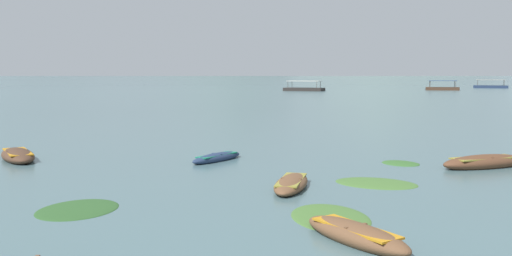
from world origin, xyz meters
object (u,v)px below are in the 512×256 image
at_px(ferry_2, 442,88).
at_px(ferry_1, 304,89).
at_px(ferry_0, 491,86).
at_px(rowboat_1, 291,184).
at_px(rowboat_11, 217,158).
at_px(rowboat_6, 18,155).
at_px(rowboat_2, 485,162).
at_px(rowboat_5, 356,234).

bearing_deg(ferry_2, ferry_1, -165.50).
relative_size(ferry_0, ferry_2, 1.18).
bearing_deg(ferry_1, ferry_2, 14.50).
bearing_deg(rowboat_1, ferry_0, 69.51).
xyz_separation_m(rowboat_11, ferry_1, (3.67, 103.18, 0.31)).
relative_size(rowboat_1, rowboat_6, 0.90).
xyz_separation_m(ferry_0, ferry_2, (-18.38, -21.58, 0.00)).
height_order(rowboat_6, ferry_2, ferry_2).
bearing_deg(ferry_1, rowboat_2, -85.58).
xyz_separation_m(ferry_0, ferry_1, (-51.90, -30.25, -0.00)).
distance_m(ferry_1, ferry_2, 34.62).
relative_size(rowboat_6, ferry_2, 0.50).
bearing_deg(rowboat_2, ferry_1, 94.42).
height_order(rowboat_6, ferry_1, ferry_1).
xyz_separation_m(rowboat_2, ferry_2, (25.49, 112.53, 0.24)).
distance_m(rowboat_1, ferry_0, 148.54).
relative_size(rowboat_2, ferry_0, 0.47).
distance_m(rowboat_1, rowboat_5, 6.22).
height_order(rowboat_5, rowboat_11, rowboat_5).
xyz_separation_m(rowboat_1, rowboat_2, (8.13, 5.03, 0.06)).
height_order(ferry_0, ferry_1, same).
relative_size(ferry_1, ferry_2, 1.23).
relative_size(rowboat_5, ferry_2, 0.40).
relative_size(rowboat_2, rowboat_11, 1.36).
relative_size(rowboat_1, ferry_1, 0.37).
xyz_separation_m(rowboat_1, rowboat_6, (-12.82, 5.15, 0.04)).
bearing_deg(ferry_2, ferry_0, 49.58).
distance_m(rowboat_1, ferry_2, 122.28).
bearing_deg(rowboat_11, ferry_1, 87.96).
bearing_deg(rowboat_1, rowboat_6, 158.10).
relative_size(rowboat_5, rowboat_6, 0.80).
height_order(rowboat_2, ferry_1, ferry_1).
height_order(rowboat_2, rowboat_11, rowboat_2).
distance_m(rowboat_1, rowboat_11, 6.73).
bearing_deg(ferry_0, ferry_1, -149.76).
relative_size(rowboat_11, ferry_1, 0.33).
relative_size(rowboat_1, rowboat_5, 1.12).
bearing_deg(rowboat_1, ferry_1, 89.94).
xyz_separation_m(rowboat_2, rowboat_11, (-11.69, 0.68, -0.07)).
height_order(rowboat_5, ferry_2, ferry_2).
xyz_separation_m(rowboat_5, rowboat_6, (-14.51, 11.14, 0.02)).
relative_size(rowboat_2, rowboat_6, 1.09).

